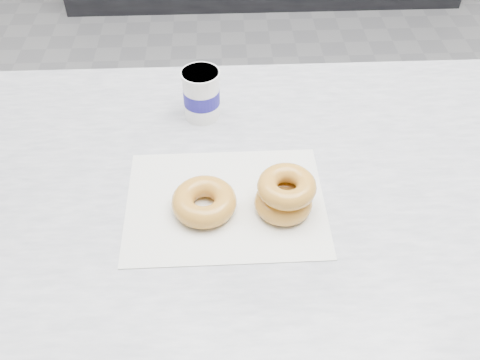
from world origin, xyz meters
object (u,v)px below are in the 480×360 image
object	(u,v)px
donut_single	(204,202)
coffee_cup	(201,94)
donut_stack	(285,194)
counter	(349,311)

from	to	relation	value
donut_single	coffee_cup	size ratio (longest dim) A/B	1.07
donut_single	donut_stack	size ratio (longest dim) A/B	1.04
coffee_cup	counter	bearing A→B (deg)	-33.01
donut_stack	coffee_cup	xyz separation A→B (m)	(-0.14, 0.27, 0.02)
coffee_cup	donut_single	bearing A→B (deg)	-90.76
coffee_cup	donut_stack	bearing A→B (deg)	-64.06
counter	coffee_cup	xyz separation A→B (m)	(-0.33, 0.20, 0.50)
donut_single	donut_stack	bearing A→B (deg)	-1.46
counter	donut_single	bearing A→B (deg)	-169.19
donut_single	counter	bearing A→B (deg)	10.81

